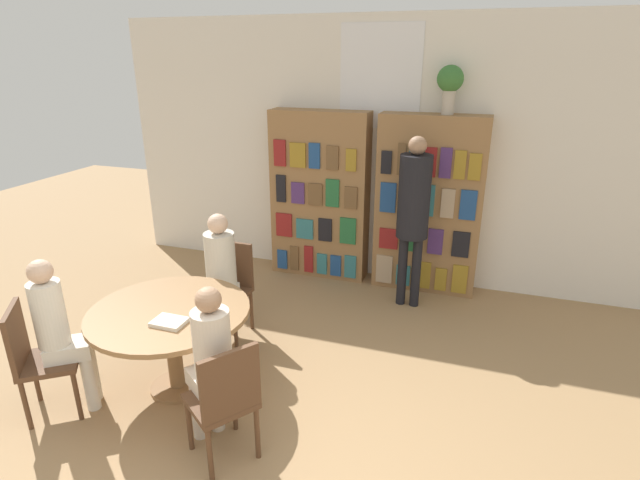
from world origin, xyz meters
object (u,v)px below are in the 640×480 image
at_px(bookshelf_right, 428,206).
at_px(seated_reader_right, 211,360).
at_px(flower_vase, 450,83).
at_px(chair_left_side, 230,284).
at_px(seated_reader_back, 60,329).
at_px(reading_table, 170,323).
at_px(librarian_standing, 414,204).
at_px(chair_near_camera, 37,355).
at_px(chair_far_side, 225,398).
at_px(bookshelf_left, 320,196).
at_px(seated_reader_left, 219,271).

relative_size(bookshelf_right, seated_reader_right, 1.61).
relative_size(flower_vase, chair_left_side, 0.54).
distance_m(chair_left_side, seated_reader_back, 1.56).
bearing_deg(reading_table, librarian_standing, 53.25).
distance_m(chair_near_camera, seated_reader_right, 1.42).
height_order(chair_near_camera, chair_far_side, same).
relative_size(seated_reader_back, librarian_standing, 0.68).
bearing_deg(bookshelf_right, bookshelf_left, 179.97).
relative_size(bookshelf_left, chair_far_side, 2.20).
bearing_deg(bookshelf_right, seated_reader_back, -126.77).
height_order(seated_reader_back, librarian_standing, librarian_standing).
bearing_deg(seated_reader_right, chair_near_camera, 130.41).
distance_m(bookshelf_left, seated_reader_right, 3.06).
xyz_separation_m(chair_left_side, chair_far_side, (0.78, -1.52, 0.00)).
bearing_deg(flower_vase, reading_table, -124.34).
distance_m(flower_vase, seated_reader_back, 4.19).
xyz_separation_m(seated_reader_left, seated_reader_right, (0.63, -1.24, -0.02)).
relative_size(seated_reader_right, seated_reader_back, 0.99).
relative_size(chair_near_camera, seated_reader_right, 0.73).
bearing_deg(reading_table, bookshelf_right, 57.45).
distance_m(seated_reader_left, seated_reader_back, 1.39).
bearing_deg(bookshelf_right, seated_reader_left, -132.57).
relative_size(chair_near_camera, seated_reader_back, 0.72).
bearing_deg(chair_near_camera, reading_table, 90.00).
bearing_deg(librarian_standing, flower_vase, 67.13).
distance_m(chair_near_camera, chair_left_side, 1.71).
bearing_deg(chair_left_side, seated_reader_right, 113.91).
relative_size(flower_vase, librarian_standing, 0.27).
bearing_deg(chair_left_side, flower_vase, -137.74).
bearing_deg(seated_reader_back, chair_left_side, 120.17).
bearing_deg(seated_reader_back, seated_reader_right, 53.89).
relative_size(chair_far_side, seated_reader_left, 0.72).
height_order(chair_left_side, chair_far_side, same).
height_order(flower_vase, chair_far_side, flower_vase).
distance_m(chair_left_side, chair_far_side, 1.71).
height_order(seated_reader_left, seated_reader_back, seated_reader_left).
bearing_deg(bookshelf_left, seated_reader_back, -108.02).
bearing_deg(flower_vase, seated_reader_right, -110.48).
bearing_deg(librarian_standing, seated_reader_back, -130.63).
bearing_deg(bookshelf_right, librarian_standing, -100.68).
distance_m(bookshelf_right, reading_table, 3.08).
xyz_separation_m(flower_vase, seated_reader_left, (-1.77, -1.80, -1.59)).
bearing_deg(reading_table, seated_reader_right, -35.73).
bearing_deg(chair_near_camera, seated_reader_back, 90.00).
xyz_separation_m(bookshelf_left, librarian_standing, (1.19, -0.50, 0.15)).
bearing_deg(bookshelf_left, reading_table, -98.06).
bearing_deg(seated_reader_left, librarian_standing, -140.50).
xyz_separation_m(bookshelf_right, chair_far_side, (-0.87, -3.14, -0.49)).
distance_m(flower_vase, reading_table, 3.56).
bearing_deg(seated_reader_back, bookshelf_right, 106.96).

